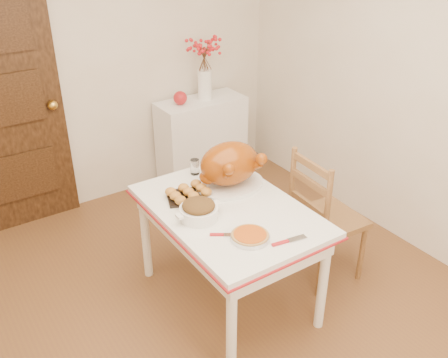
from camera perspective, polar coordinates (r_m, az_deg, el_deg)
floor at (r=3.37m, az=0.01°, el=-16.36°), size 3.50×4.00×0.00m
wall_back at (r=4.35m, az=-15.15°, el=12.51°), size 3.50×0.00×2.50m
wall_right at (r=3.83m, az=22.62°, el=9.19°), size 0.00×4.00×2.50m
door_back at (r=4.23m, az=-23.57°, el=7.50°), size 0.85×0.06×2.06m
sideboard at (r=4.81m, az=-2.56°, el=4.36°), size 0.82×0.37×0.82m
kitchen_table at (r=3.33m, az=0.48°, el=-8.67°), size 0.84×1.23×0.74m
chair_oak at (r=3.56m, az=11.76°, el=-4.16°), size 0.47×0.47×0.98m
berry_vase at (r=4.60m, az=-2.24°, el=12.44°), size 0.29×0.29×0.57m
apple at (r=4.54m, az=-5.02°, el=9.20°), size 0.12×0.12×0.12m
turkey_platter at (r=3.29m, az=0.63°, el=1.52°), size 0.50×0.41×0.30m
pumpkin_pie at (r=2.83m, az=2.98°, el=-6.47°), size 0.25×0.25×0.05m
stuffing_dish at (r=2.99m, az=-2.90°, el=-3.54°), size 0.35×0.30×0.12m
rolls_tray at (r=3.21m, az=-4.08°, el=-1.60°), size 0.33×0.29×0.07m
pie_server at (r=2.84m, az=7.44°, el=-6.97°), size 0.23×0.09×0.01m
carving_knife at (r=2.86m, az=0.60°, el=-6.36°), size 0.22×0.17×0.01m
drinking_glass at (r=3.49m, az=-3.35°, el=1.40°), size 0.07×0.07×0.11m
shaker_pair at (r=3.60m, az=-0.42°, el=2.10°), size 0.09×0.05×0.08m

